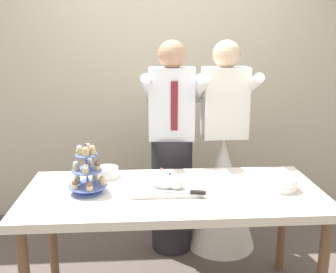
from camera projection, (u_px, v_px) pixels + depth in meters
The scene contains 8 objects.
rear_wall at pixel (161, 63), 3.60m from camera, with size 5.20×0.10×2.90m, color beige.
dessert_table at pixel (173, 202), 2.38m from camera, with size 1.80×0.80×0.78m.
cupcake_stand at pixel (87, 173), 2.31m from camera, with size 0.23×0.23×0.31m.
main_cake_tray at pixel (166, 183), 2.38m from camera, with size 0.43×0.33×0.12m.
plate_stack at pixel (281, 183), 2.37m from camera, with size 0.19×0.19×0.08m.
round_cake at pixel (107, 174), 2.55m from camera, with size 0.24×0.24×0.08m.
person_groom at pixel (172, 160), 3.05m from camera, with size 0.50×0.52×1.66m.
person_bride at pixel (222, 178), 3.14m from camera, with size 0.56×0.56×1.66m.
Camera 1 is at (-0.18, -2.21, 1.67)m, focal length 41.84 mm.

